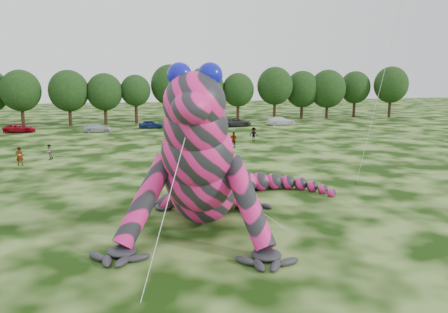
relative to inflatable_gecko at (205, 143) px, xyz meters
name	(u,v)px	position (x,y,z in m)	size (l,w,h in m)	color
ground	(172,241)	(-2.51, -3.36, -4.66)	(240.00, 240.00, 0.00)	#16330A
inflatable_gecko	(205,143)	(0.00, 0.00, 0.00)	(15.70, 18.65, 9.32)	#ED207C
tree_6	(21,99)	(-20.06, 53.33, 0.08)	(6.52, 5.86, 9.49)	black
tree_7	(69,98)	(-12.59, 53.45, 0.08)	(6.68, 6.01, 9.48)	black
tree_8	(105,99)	(-6.73, 53.63, -0.19)	(6.14, 5.53, 8.94)	black
tree_9	(136,99)	(-1.44, 53.99, -0.32)	(5.27, 4.74, 8.68)	black
tree_10	(171,94)	(4.89, 55.22, 0.59)	(7.09, 6.38, 10.50)	black
tree_11	(205,94)	(11.28, 54.84, 0.37)	(7.01, 6.31, 10.07)	black
tree_12	(238,97)	(17.50, 54.38, -0.18)	(5.99, 5.39, 8.97)	black
tree_13	(275,94)	(24.62, 53.77, 0.40)	(6.83, 6.15, 10.13)	black
tree_14	(302,95)	(30.95, 55.36, 0.04)	(6.82, 6.14, 9.40)	black
tree_15	(327,94)	(35.97, 54.41, 0.16)	(7.17, 6.45, 9.63)	black
tree_16	(355,94)	(42.94, 56.01, 0.03)	(6.26, 5.63, 9.37)	black
tree_17	(391,92)	(49.44, 53.30, 0.49)	(6.98, 6.28, 10.30)	black
car_2	(20,128)	(-19.34, 46.38, -4.02)	(2.13, 4.61, 1.28)	maroon
car_3	(98,128)	(-7.73, 43.63, -4.03)	(1.77, 4.36, 1.27)	#B5B9BF
car_4	(151,124)	(0.46, 46.53, -3.99)	(1.58, 3.92, 1.33)	navy
car_5	(183,124)	(5.58, 45.30, -3.93)	(1.56, 4.47, 1.47)	beige
car_6	(236,122)	(14.74, 45.73, -3.94)	(2.38, 5.16, 1.43)	#29292B
car_7	(281,121)	(22.85, 45.81, -3.93)	(2.04, 5.01, 1.45)	white
spectator_3	(234,140)	(8.59, 24.91, -3.72)	(1.10, 0.46, 1.87)	gray
spectator_2	(254,134)	(12.52, 29.20, -3.75)	(1.18, 0.68, 1.83)	gray
spectator_0	(20,156)	(-14.27, 19.60, -3.72)	(0.68, 0.45, 1.87)	gray
spectator_5	(204,162)	(2.52, 12.79, -3.74)	(1.72, 0.55, 1.85)	gray
spectator_1	(49,152)	(-11.95, 22.22, -3.86)	(0.78, 0.61, 1.61)	gray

